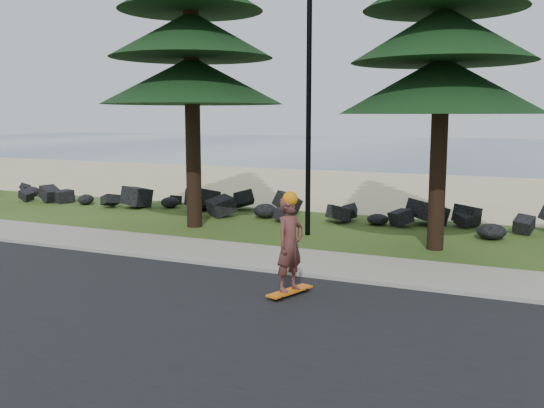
% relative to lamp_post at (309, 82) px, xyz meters
% --- Properties ---
extents(ground, '(160.00, 160.00, 0.00)m').
position_rel_lamp_post_xyz_m(ground, '(0.00, -3.20, -4.13)').
color(ground, '#2C4A17').
rests_on(ground, ground).
extents(road, '(160.00, 7.00, 0.02)m').
position_rel_lamp_post_xyz_m(road, '(0.00, -7.70, -4.12)').
color(road, black).
rests_on(road, ground).
extents(kerb, '(160.00, 0.20, 0.10)m').
position_rel_lamp_post_xyz_m(kerb, '(0.00, -4.10, -4.08)').
color(kerb, '#9A978A').
rests_on(kerb, ground).
extents(sidewalk, '(160.00, 2.00, 0.08)m').
position_rel_lamp_post_xyz_m(sidewalk, '(0.00, -3.00, -4.09)').
color(sidewalk, gray).
rests_on(sidewalk, ground).
extents(beach_sand, '(160.00, 15.00, 0.01)m').
position_rel_lamp_post_xyz_m(beach_sand, '(0.00, 11.30, -4.13)').
color(beach_sand, '#C0B680').
rests_on(beach_sand, ground).
extents(ocean, '(160.00, 58.00, 0.01)m').
position_rel_lamp_post_xyz_m(ocean, '(0.00, 47.80, -4.13)').
color(ocean, '#3C5973').
rests_on(ocean, ground).
extents(seawall_boulders, '(60.00, 2.40, 1.10)m').
position_rel_lamp_post_xyz_m(seawall_boulders, '(0.00, 2.40, -4.13)').
color(seawall_boulders, black).
rests_on(seawall_boulders, ground).
extents(lamp_post, '(0.25, 0.14, 8.14)m').
position_rel_lamp_post_xyz_m(lamp_post, '(0.00, 0.00, 0.00)').
color(lamp_post, black).
rests_on(lamp_post, ground).
extents(skateboarder, '(0.58, 1.05, 1.91)m').
position_rel_lamp_post_xyz_m(skateboarder, '(1.77, -5.48, -3.17)').
color(skateboarder, orange).
rests_on(skateboarder, ground).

